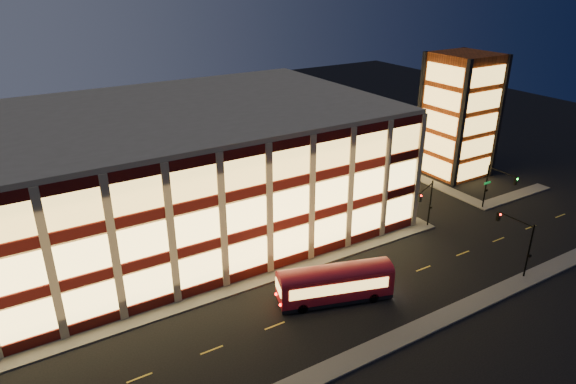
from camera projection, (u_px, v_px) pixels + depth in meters
ground at (262, 286)px, 50.69m from camera, size 200.00×200.00×0.00m
sidewalk_office_south at (230, 290)px, 50.01m from camera, size 54.00×2.00×0.15m
sidewalk_office_east at (344, 183)px, 74.98m from camera, size 2.00×30.00×0.15m
sidewalk_tower_south at (513, 196)px, 70.61m from camera, size 14.00×2.00×0.15m
sidewalk_tower_west at (400, 169)px, 80.25m from camera, size 2.00×30.00×0.15m
sidewalk_near at (341, 365)px, 40.50m from camera, size 100.00×2.00×0.15m
office_building at (169, 171)px, 59.64m from camera, size 50.45×30.45×14.50m
stair_tower at (459, 115)px, 75.61m from camera, size 8.60×8.60×18.00m
traffic_signal_far at (427, 199)px, 59.88m from camera, size 3.79×1.87×6.00m
traffic_signal_right at (496, 182)px, 64.62m from camera, size 1.20×4.37×6.00m
traffic_signal_near at (518, 235)px, 51.68m from camera, size 0.32×4.45×6.00m
trolley_bus at (335, 282)px, 47.78m from camera, size 11.09×5.82×3.65m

